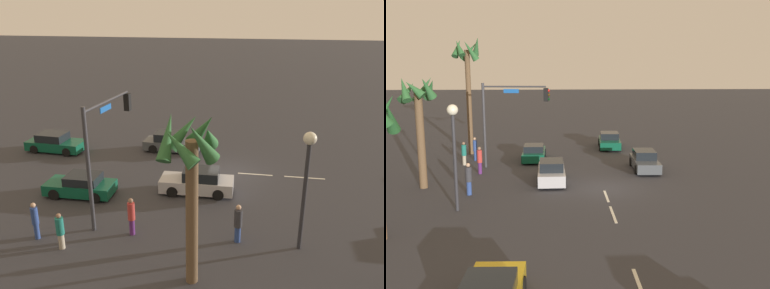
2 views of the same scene
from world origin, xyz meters
TOP-DOWN VIEW (x-y plane):
  - ground_plane at (0.00, 0.00)m, footprint 220.00×220.00m
  - lane_stripe_1 at (-11.94, 0.00)m, footprint 2.21×0.14m
  - lane_stripe_2 at (-4.81, 0.00)m, footprint 2.54×0.14m
  - lane_stripe_3 at (-1.68, 0.00)m, footprint 2.23×0.14m
  - car_0 at (1.59, 3.21)m, footprint 4.29×1.89m
  - car_1 at (4.66, -3.46)m, footprint 4.24×1.88m
  - car_4 at (8.19, 4.68)m, footprint 3.94×1.85m
  - car_5 at (13.26, -1.91)m, footprint 4.36×2.14m
  - traffic_signal at (5.80, 6.51)m, footprint 0.76×4.91m
  - streetlamp at (-3.81, 8.03)m, footprint 0.56×0.56m
  - pedestrian_0 at (3.99, 8.21)m, footprint 0.49×0.49m
  - pedestrian_1 at (8.30, 9.32)m, footprint 0.46×0.46m
  - pedestrian_2 at (6.77, 9.87)m, footprint 0.42×0.42m
  - pedestrian_3 at (-1.03, 7.97)m, footprint 0.42×0.42m
  - palm_tree_0 at (11.06, 10.18)m, footprint 2.54×2.55m
  - palm_tree_1 at (0.65, 11.07)m, footprint 2.38×2.50m

SIDE VIEW (x-z plane):
  - ground_plane at x=0.00m, z-range 0.00..0.00m
  - lane_stripe_1 at x=-11.94m, z-range 0.00..0.01m
  - lane_stripe_2 at x=-4.81m, z-range 0.00..0.01m
  - lane_stripe_3 at x=-1.68m, z-range 0.00..0.01m
  - car_4 at x=8.19m, z-range -0.04..1.24m
  - car_5 at x=13.26m, z-range -0.06..1.34m
  - car_1 at x=4.66m, z-range -0.06..1.35m
  - car_0 at x=1.59m, z-range -0.06..1.40m
  - pedestrian_2 at x=6.77m, z-range 0.05..1.82m
  - pedestrian_1 at x=8.30m, z-range 0.07..1.93m
  - pedestrian_3 at x=-1.03m, z-range 0.05..1.95m
  - pedestrian_0 at x=3.99m, z-range 0.06..1.98m
  - streetlamp at x=-3.81m, z-range 1.16..6.70m
  - traffic_signal at x=5.80m, z-range 1.10..7.30m
  - palm_tree_1 at x=0.65m, z-range 1.61..8.50m
  - palm_tree_0 at x=11.06m, z-range 2.21..12.03m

